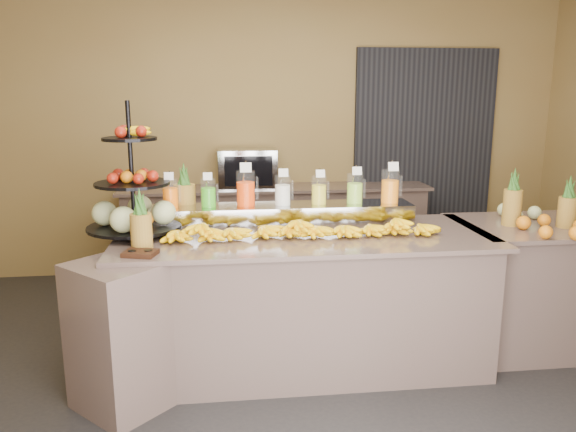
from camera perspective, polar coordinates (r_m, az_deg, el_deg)
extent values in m
plane|color=black|center=(3.83, 2.31, -16.66)|extent=(6.00, 6.00, 0.00)
cube|color=olive|center=(5.85, -1.51, 7.98)|extent=(6.00, 0.02, 2.80)
cube|color=black|center=(6.18, 13.57, 6.02)|extent=(1.50, 0.06, 2.20)
cube|color=gray|center=(3.90, 1.66, -8.74)|extent=(2.40, 0.90, 0.90)
cube|color=gray|center=(3.76, 1.71, -2.12)|extent=(2.50, 1.00, 0.03)
cube|color=gray|center=(3.55, -16.42, -11.54)|extent=(0.71, 0.71, 0.90)
cube|color=gray|center=(4.55, 23.30, -6.65)|extent=(1.00, 0.80, 0.90)
cube|color=gray|center=(4.43, 23.82, -0.94)|extent=(1.08, 0.88, 0.03)
cube|color=gray|center=(5.75, -1.21, -1.71)|extent=(3.00, 0.50, 0.90)
cube|color=gray|center=(5.65, -1.24, 2.86)|extent=(3.10, 0.55, 0.03)
cube|color=gray|center=(3.99, -0.54, 0.09)|extent=(1.85, 0.30, 0.15)
cylinder|color=silver|center=(3.95, -11.88, 2.27)|extent=(0.11, 0.11, 0.20)
cylinder|color=#FF6500|center=(3.96, -11.86, 1.82)|extent=(0.10, 0.10, 0.14)
cylinder|color=gray|center=(3.95, -12.09, 2.93)|extent=(0.01, 0.01, 0.23)
cube|color=white|center=(3.88, -12.02, 3.98)|extent=(0.06, 0.02, 0.05)
cylinder|color=silver|center=(3.94, -8.10, 2.34)|extent=(0.11, 0.11, 0.19)
cylinder|color=green|center=(3.94, -8.09, 1.90)|extent=(0.10, 0.10, 0.13)
cylinder|color=gray|center=(3.94, -8.31, 2.99)|extent=(0.01, 0.01, 0.23)
cube|color=white|center=(3.87, -8.17, 4.01)|extent=(0.06, 0.02, 0.05)
cylinder|color=silver|center=(3.93, -4.32, 2.81)|extent=(0.13, 0.13, 0.25)
cylinder|color=#FF3D00|center=(3.94, -4.31, 2.25)|extent=(0.12, 0.12, 0.17)
cylinder|color=gray|center=(3.93, -4.58, 3.62)|extent=(0.01, 0.01, 0.29)
cube|color=white|center=(3.85, -4.32, 4.94)|extent=(0.08, 0.02, 0.07)
cylinder|color=silver|center=(3.96, -0.55, 2.63)|extent=(0.11, 0.11, 0.21)
cylinder|color=white|center=(3.96, -0.55, 2.15)|extent=(0.11, 0.11, 0.14)
cylinder|color=gray|center=(3.96, -0.77, 3.32)|extent=(0.01, 0.01, 0.25)
cube|color=white|center=(3.88, -0.47, 4.42)|extent=(0.07, 0.02, 0.06)
cylinder|color=silver|center=(3.99, 3.17, 2.63)|extent=(0.11, 0.11, 0.20)
cylinder|color=gold|center=(4.00, 3.16, 2.19)|extent=(0.10, 0.10, 0.14)
cylinder|color=gray|center=(3.99, 2.96, 3.29)|extent=(0.01, 0.01, 0.23)
cube|color=white|center=(3.93, 3.31, 4.33)|extent=(0.06, 0.02, 0.05)
cylinder|color=silver|center=(4.05, 6.80, 2.78)|extent=(0.12, 0.12, 0.21)
cylinder|color=#95D03C|center=(4.05, 6.79, 2.32)|extent=(0.11, 0.11, 0.14)
cylinder|color=gray|center=(4.04, 6.58, 3.48)|extent=(0.01, 0.01, 0.25)
cube|color=white|center=(3.97, 7.03, 4.57)|extent=(0.07, 0.02, 0.06)
cylinder|color=silver|center=(4.11, 10.33, 3.00)|extent=(0.13, 0.13, 0.24)
cylinder|color=orange|center=(4.12, 10.31, 2.48)|extent=(0.12, 0.12, 0.16)
cylinder|color=gray|center=(4.11, 10.10, 3.75)|extent=(0.01, 0.01, 0.28)
cube|color=white|center=(4.04, 10.66, 4.96)|extent=(0.07, 0.02, 0.06)
ellipsoid|color=yellow|center=(3.68, -11.12, -1.68)|extent=(0.22, 0.17, 0.09)
ellipsoid|color=yellow|center=(3.67, -8.33, -1.61)|extent=(0.22, 0.17, 0.09)
ellipsoid|color=yellow|center=(3.67, -5.54, -1.54)|extent=(0.22, 0.17, 0.09)
ellipsoid|color=yellow|center=(3.68, -2.76, -1.47)|extent=(0.22, 0.17, 0.09)
ellipsoid|color=yellow|center=(3.70, 0.01, -1.39)|extent=(0.22, 0.17, 0.09)
ellipsoid|color=yellow|center=(3.72, 2.74, -1.31)|extent=(0.22, 0.17, 0.09)
ellipsoid|color=yellow|center=(3.75, 5.43, -1.22)|extent=(0.22, 0.17, 0.09)
ellipsoid|color=yellow|center=(3.80, 8.07, -1.14)|extent=(0.22, 0.17, 0.09)
ellipsoid|color=yellow|center=(3.85, 10.65, -1.05)|extent=(0.22, 0.17, 0.09)
ellipsoid|color=yellow|center=(3.90, 13.15, -0.97)|extent=(0.22, 0.17, 0.09)
ellipsoid|color=yellow|center=(3.66, -8.65, -0.64)|extent=(0.18, 0.15, 0.08)
ellipsoid|color=yellow|center=(3.69, 1.38, -0.38)|extent=(0.18, 0.15, 0.08)
ellipsoid|color=yellow|center=(3.84, 10.94, -0.11)|extent=(0.18, 0.15, 0.08)
cylinder|color=black|center=(3.83, -15.63, 4.65)|extent=(0.04, 0.04, 0.88)
cylinder|color=black|center=(3.90, -15.29, -1.06)|extent=(0.79, 0.79, 0.02)
cylinder|color=black|center=(3.84, -15.54, 3.20)|extent=(0.62, 0.62, 0.02)
cylinder|color=black|center=(3.81, -15.80, 7.56)|extent=(0.44, 0.44, 0.02)
sphere|color=#B6C185|center=(3.85, -12.50, 0.36)|extent=(0.17, 0.17, 0.17)
sphere|color=maroon|center=(3.82, -13.55, 4.00)|extent=(0.08, 0.08, 0.08)
sphere|color=orange|center=(3.90, -16.76, -0.32)|extent=(0.09, 0.09, 0.09)
cube|color=black|center=(3.39, -14.78, -3.67)|extent=(0.22, 0.18, 0.03)
cylinder|color=brown|center=(3.49, -14.66, -1.55)|extent=(0.13, 0.13, 0.22)
cone|color=#1E4517|center=(3.45, -14.84, 1.51)|extent=(0.06, 0.06, 0.16)
cylinder|color=brown|center=(4.10, -10.42, 1.19)|extent=(0.15, 0.15, 0.29)
cone|color=#1E4517|center=(4.06, -10.54, 4.28)|extent=(0.08, 0.08, 0.16)
cylinder|color=brown|center=(4.30, 21.80, 0.81)|extent=(0.14, 0.14, 0.26)
cylinder|color=brown|center=(4.39, 26.49, 0.34)|extent=(0.13, 0.13, 0.21)
ellipsoid|color=orange|center=(4.17, 25.39, -0.97)|extent=(0.39, 0.26, 0.10)
cube|color=gray|center=(5.60, -4.14, 4.87)|extent=(0.58, 0.41, 0.38)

